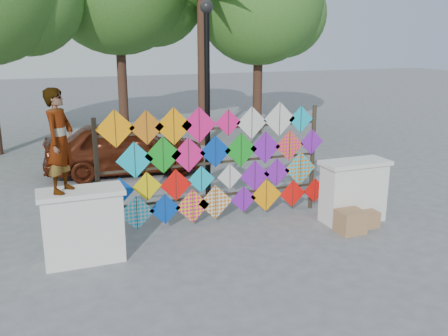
{
  "coord_description": "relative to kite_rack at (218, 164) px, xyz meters",
  "views": [
    {
      "loc": [
        -3.31,
        -8.37,
        3.74
      ],
      "look_at": [
        0.15,
        0.6,
        1.18
      ],
      "focal_mm": 40.0,
      "sensor_mm": 36.0,
      "label": 1
    }
  ],
  "objects": [
    {
      "name": "tree_east",
      "position": [
        5.03,
        8.8,
        3.75
      ],
      "size": [
        5.4,
        4.8,
        7.42
      ],
      "color": "#44281D",
      "rests_on": "ground"
    },
    {
      "name": "sedan",
      "position": [
        -1.06,
        4.48,
        -0.5
      ],
      "size": [
        4.48,
        2.12,
        1.48
      ],
      "primitive_type": "imported",
      "rotation": [
        0.0,
        0.0,
        1.48
      ],
      "color": "#4C1C0D",
      "rests_on": "ground"
    },
    {
      "name": "vendor_woman",
      "position": [
        -3.02,
        -0.93,
        0.88
      ],
      "size": [
        0.66,
        0.73,
        1.68
      ],
      "primitive_type": "imported",
      "rotation": [
        0.0,
        0.0,
        1.02
      ],
      "color": "#99999E",
      "rests_on": "parapet_left"
    },
    {
      "name": "kite_rack",
      "position": [
        0.0,
        0.0,
        0.0
      ],
      "size": [
        4.91,
        0.24,
        2.45
      ],
      "color": "#30271A",
      "rests_on": "ground"
    },
    {
      "name": "cardboard_box_near",
      "position": [
        2.21,
        -1.47,
        -1.01
      ],
      "size": [
        0.51,
        0.45,
        0.45
      ],
      "primitive_type": "cube",
      "color": "#9D794C",
      "rests_on": "ground"
    },
    {
      "name": "cardboard_box_far",
      "position": [
        2.72,
        -1.33,
        -1.08
      ],
      "size": [
        0.39,
        0.36,
        0.33
      ],
      "primitive_type": "cube",
      "color": "#9D794C",
      "rests_on": "ground"
    },
    {
      "name": "parapet_right",
      "position": [
        2.64,
        -0.93,
        -0.59
      ],
      "size": [
        1.4,
        0.65,
        1.28
      ],
      "color": "silver",
      "rests_on": "ground"
    },
    {
      "name": "parapet_left",
      "position": [
        -2.76,
        -0.93,
        -0.59
      ],
      "size": [
        1.4,
        0.65,
        1.28
      ],
      "color": "silver",
      "rests_on": "ground"
    },
    {
      "name": "ground",
      "position": [
        -0.06,
        -0.73,
        -1.24
      ],
      "size": [
        80.0,
        80.0,
        0.0
      ],
      "primitive_type": "plane",
      "color": "gray",
      "rests_on": "ground"
    },
    {
      "name": "lamppost",
      "position": [
        0.24,
        1.27,
        1.45
      ],
      "size": [
        0.28,
        0.28,
        4.46
      ],
      "color": "black",
      "rests_on": "ground"
    }
  ]
}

